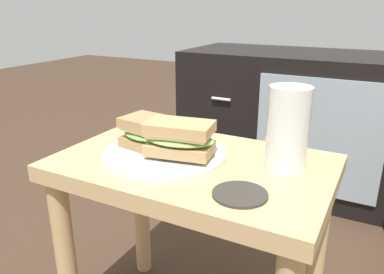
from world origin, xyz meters
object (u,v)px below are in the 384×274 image
(sandwich_front, at_px, (150,132))
(beer_glass, at_px, (288,130))
(tv_cabinet, at_px, (298,121))
(coaster, at_px, (240,194))
(plate, at_px, (165,153))
(sandwich_back, at_px, (180,138))

(sandwich_front, xyz_separation_m, beer_glass, (0.29, 0.04, 0.04))
(tv_cabinet, xyz_separation_m, coaster, (0.13, -1.05, 0.17))
(plate, distance_m, sandwich_front, 0.06)
(plate, distance_m, beer_glass, 0.26)
(sandwich_front, bearing_deg, tv_cabinet, 82.65)
(beer_glass, distance_m, coaster, 0.17)
(tv_cabinet, bearing_deg, plate, -94.69)
(beer_glass, relative_size, coaster, 1.72)
(tv_cabinet, xyz_separation_m, sandwich_back, (-0.04, -0.97, 0.22))
(sandwich_back, bearing_deg, plate, 166.13)
(plate, bearing_deg, beer_glass, 12.22)
(beer_glass, bearing_deg, coaster, -104.31)
(plate, bearing_deg, sandwich_front, 166.13)
(tv_cabinet, height_order, sandwich_front, tv_cabinet)
(beer_glass, bearing_deg, sandwich_back, -162.40)
(beer_glass, bearing_deg, sandwich_front, -171.67)
(sandwich_front, relative_size, sandwich_back, 0.85)
(beer_glass, height_order, coaster, beer_glass)
(plate, relative_size, sandwich_back, 1.67)
(plate, height_order, beer_glass, beer_glass)
(sandwich_front, height_order, beer_glass, beer_glass)
(plate, xyz_separation_m, sandwich_back, (0.04, -0.01, 0.05))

